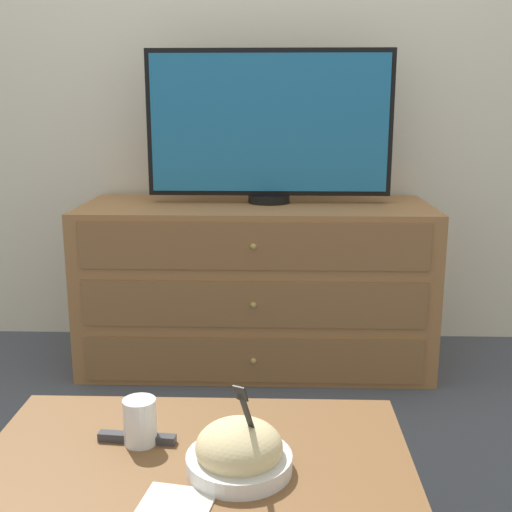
# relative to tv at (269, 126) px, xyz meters

# --- Properties ---
(ground_plane) EXTENTS (12.00, 12.00, 0.00)m
(ground_plane) POSITION_rel_tv_xyz_m (-0.14, 0.27, -1.01)
(ground_plane) COLOR #474C56
(wall_back) EXTENTS (12.00, 0.05, 2.60)m
(wall_back) POSITION_rel_tv_xyz_m (-0.14, 0.30, 0.29)
(wall_back) COLOR silver
(wall_back) RESTS_ON ground_plane
(dresser) EXTENTS (1.45, 0.60, 0.69)m
(dresser) POSITION_rel_tv_xyz_m (-0.05, -0.05, -0.67)
(dresser) COLOR #9E6B3D
(dresser) RESTS_ON ground_plane
(tv) EXTENTS (1.01, 0.18, 0.63)m
(tv) POSITION_rel_tv_xyz_m (0.00, 0.00, 0.00)
(tv) COLOR black
(tv) RESTS_ON dresser
(coffee_table) EXTENTS (0.87, 0.57, 0.40)m
(coffee_table) POSITION_rel_tv_xyz_m (-0.13, -1.55, -0.66)
(coffee_table) COLOR brown
(coffee_table) RESTS_ON ground_plane
(takeout_bowl) EXTENTS (0.21, 0.21, 0.20)m
(takeout_bowl) POSITION_rel_tv_xyz_m (-0.04, -1.58, -0.57)
(takeout_bowl) COLOR silver
(takeout_bowl) RESTS_ON coffee_table
(drink_cup) EXTENTS (0.07, 0.07, 0.10)m
(drink_cup) POSITION_rel_tv_xyz_m (-0.25, -1.48, -0.56)
(drink_cup) COLOR white
(drink_cup) RESTS_ON coffee_table
(napkin) EXTENTS (0.15, 0.15, 0.00)m
(napkin) POSITION_rel_tv_xyz_m (-0.15, -1.70, -0.60)
(napkin) COLOR silver
(napkin) RESTS_ON coffee_table
(remote_control) EXTENTS (0.17, 0.04, 0.02)m
(remote_control) POSITION_rel_tv_xyz_m (-0.26, -1.48, -0.60)
(remote_control) COLOR #38383D
(remote_control) RESTS_ON coffee_table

